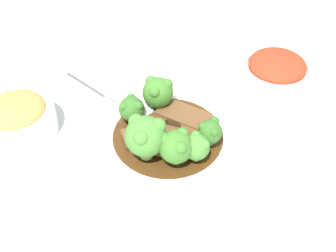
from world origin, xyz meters
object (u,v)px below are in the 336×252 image
object	(u,v)px
broccoli_floret_3	(210,132)
serving_spoon	(129,106)
beef_strip_1	(165,141)
broccoli_floret_1	(132,109)
broccoli_floret_5	(146,136)
broccoli_floret_0	(176,146)
beef_strip_0	(183,117)
sauce_dish	(234,248)
broccoli_floret_2	(158,92)
side_bowl_kimchi	(276,73)
main_plate	(168,138)
beef_strip_4	(158,120)
side_bowl_appetizer	(17,118)
broccoli_floret_4	(196,147)
beef_strip_3	(192,135)
beef_strip_2	(143,134)

from	to	relation	value
broccoli_floret_3	serving_spoon	bearing A→B (deg)	-24.89
beef_strip_1	broccoli_floret_1	distance (m)	0.07
beef_strip_1	broccoli_floret_5	xyz separation A→B (m)	(0.02, 0.02, 0.03)
broccoli_floret_0	broccoli_floret_3	distance (m)	0.06
beef_strip_0	broccoli_floret_1	size ratio (longest dim) A/B	1.94
beef_strip_0	sauce_dish	bearing A→B (deg)	111.81
sauce_dish	broccoli_floret_5	bearing A→B (deg)	-44.97
broccoli_floret_5	broccoli_floret_2	bearing A→B (deg)	-92.45
beef_strip_1	side_bowl_kimchi	distance (m)	0.22
main_plate	side_bowl_kimchi	distance (m)	0.21
beef_strip_1	broccoli_floret_0	bearing A→B (deg)	121.03
beef_strip_4	sauce_dish	size ratio (longest dim) A/B	0.77
broccoli_floret_3	broccoli_floret_5	size ratio (longest dim) A/B	0.61
beef_strip_1	broccoli_floret_2	world-z (taller)	broccoli_floret_2
broccoli_floret_1	side_bowl_appetizer	distance (m)	0.16
beef_strip_0	beef_strip_4	xyz separation A→B (m)	(0.04, 0.01, -0.00)
beef_strip_0	side_bowl_appetizer	xyz separation A→B (m)	(0.24, 0.03, 0.00)
broccoli_floret_5	broccoli_floret_4	bearing A→B (deg)	-177.97
broccoli_floret_1	side_bowl_kimchi	size ratio (longest dim) A/B	0.37
beef_strip_3	beef_strip_4	xyz separation A→B (m)	(0.05, -0.03, -0.00)
broccoli_floret_1	side_bowl_kimchi	distance (m)	0.24
beef_strip_2	broccoli_floret_0	size ratio (longest dim) A/B	1.29
beef_strip_2	broccoli_floret_3	world-z (taller)	broccoli_floret_3
main_plate	sauce_dish	world-z (taller)	main_plate
broccoli_floret_1	broccoli_floret_4	bearing A→B (deg)	147.66
broccoli_floret_2	beef_strip_3	bearing A→B (deg)	134.93
broccoli_floret_4	broccoli_floret_5	world-z (taller)	broccoli_floret_5
beef_strip_3	beef_strip_4	bearing A→B (deg)	-27.02
beef_strip_0	side_bowl_kimchi	size ratio (longest dim) A/B	0.72
broccoli_floret_5	main_plate	bearing A→B (deg)	-118.68
beef_strip_3	broccoli_floret_1	bearing A→B (deg)	-15.76
broccoli_floret_0	sauce_dish	size ratio (longest dim) A/B	0.74
side_bowl_kimchi	broccoli_floret_3	bearing A→B (deg)	57.31
beef_strip_0	broccoli_floret_0	size ratio (longest dim) A/B	1.67
broccoli_floret_5	broccoli_floret_3	bearing A→B (deg)	-159.03
broccoli_floret_4	broccoli_floret_1	bearing A→B (deg)	-32.34
beef_strip_0	beef_strip_1	xyz separation A→B (m)	(0.02, 0.05, -0.00)
broccoli_floret_2	sauce_dish	bearing A→B (deg)	118.60
broccoli_floret_0	serving_spoon	xyz separation A→B (m)	(0.08, -0.09, -0.02)
broccoli_floret_0	broccoli_floret_5	size ratio (longest dim) A/B	0.78
main_plate	broccoli_floret_2	bearing A→B (deg)	-67.44
side_bowl_kimchi	side_bowl_appetizer	size ratio (longest dim) A/B	1.08
side_bowl_appetizer	sauce_dish	distance (m)	0.35
side_bowl_appetizer	sauce_dish	xyz separation A→B (m)	(-0.31, 0.16, -0.02)
beef_strip_2	beef_strip_4	bearing A→B (deg)	-118.22
broccoli_floret_1	broccoli_floret_3	xyz separation A→B (m)	(-0.11, 0.03, -0.00)
broccoli_floret_0	broccoli_floret_1	bearing A→B (deg)	-44.30
broccoli_floret_4	sauce_dish	distance (m)	0.14
beef_strip_1	beef_strip_0	bearing A→B (deg)	-113.18
beef_strip_1	broccoli_floret_1	world-z (taller)	broccoli_floret_1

